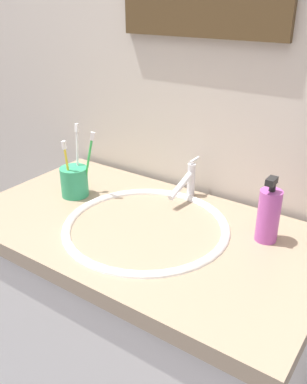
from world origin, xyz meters
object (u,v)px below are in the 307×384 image
at_px(faucet, 187,181).
at_px(soap_dispenser, 269,215).
at_px(toothbrush_cup, 74,182).
at_px(toothbrush_yellow, 67,165).
at_px(toothbrush_white, 77,154).
at_px(toothbrush_green, 88,160).

height_order(faucet, soap_dispenser, soap_dispenser).
relative_size(faucet, toothbrush_cup, 1.76).
bearing_deg(toothbrush_yellow, toothbrush_white, 95.33).
bearing_deg(toothbrush_white, toothbrush_green, -6.87).
xyz_separation_m(toothbrush_cup, toothbrush_white, (-0.01, 0.03, 0.08)).
distance_m(faucet, toothbrush_yellow, 0.36).
xyz_separation_m(faucet, soap_dispenser, (0.28, -0.09, 0.02)).
bearing_deg(toothbrush_white, toothbrush_cup, -78.64).
relative_size(toothbrush_white, toothbrush_yellow, 1.19).
xyz_separation_m(faucet, toothbrush_cup, (-0.29, -0.18, -0.01)).
bearing_deg(toothbrush_white, toothbrush_yellow, -84.67).
bearing_deg(toothbrush_green, soap_dispenser, 7.14).
xyz_separation_m(toothbrush_cup, toothbrush_yellow, (-0.00, -0.02, 0.06)).
bearing_deg(toothbrush_green, toothbrush_cup, -154.45).
bearing_deg(toothbrush_cup, soap_dispenser, 8.67).
xyz_separation_m(faucet, toothbrush_white, (-0.30, -0.15, 0.07)).
bearing_deg(toothbrush_green, toothbrush_yellow, -136.46).
bearing_deg(toothbrush_green, faucet, 32.57).
xyz_separation_m(toothbrush_white, soap_dispenser, (0.58, 0.06, -0.05)).
distance_m(faucet, toothbrush_cup, 0.34).
bearing_deg(toothbrush_cup, toothbrush_green, 25.55).
bearing_deg(toothbrush_green, toothbrush_white, 173.13).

